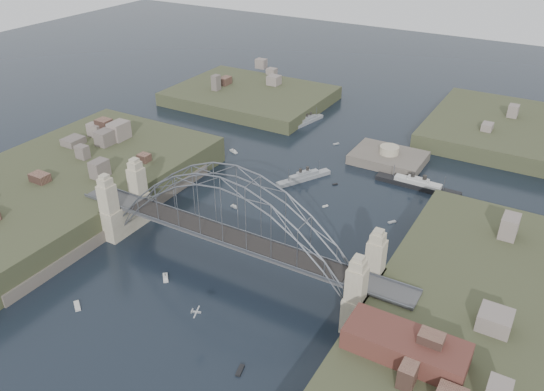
{
  "coord_description": "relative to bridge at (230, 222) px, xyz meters",
  "views": [
    {
      "loc": [
        57.74,
        -81.04,
        75.24
      ],
      "look_at": [
        0.0,
        18.0,
        10.0
      ],
      "focal_mm": 35.77,
      "sensor_mm": 36.0,
      "label": 1
    }
  ],
  "objects": [
    {
      "name": "small_boat_f",
      "position": [
        3.82,
        47.92,
        -12.17
      ],
      "size": [
        1.34,
        1.54,
        0.45
      ],
      "color": "beige",
      "rests_on": "ground"
    },
    {
      "name": "small_boat_i",
      "position": [
        35.31,
        19.75,
        -12.17
      ],
      "size": [
        1.48,
        2.46,
        0.45
      ],
      "color": "beige",
      "rests_on": "ground"
    },
    {
      "name": "small_boat_e",
      "position": [
        -34.24,
        51.71,
        -12.04
      ],
      "size": [
        3.51,
        2.44,
        1.43
      ],
      "color": "beige",
      "rests_on": "ground"
    },
    {
      "name": "shore_east",
      "position": [
        57.32,
        0.0,
        -10.35
      ],
      "size": [
        50.5,
        90.0,
        12.0
      ],
      "color": "#393E25",
      "rests_on": "ground"
    },
    {
      "name": "small_boat_h",
      "position": [
        -7.75,
        74.19,
        -12.17
      ],
      "size": [
        1.72,
        2.15,
        0.45
      ],
      "color": "beige",
      "rests_on": "ground"
    },
    {
      "name": "ocean_liner",
      "position": [
        25.06,
        58.13,
        -11.39
      ],
      "size": [
        24.58,
        3.81,
        6.02
      ],
      "color": "black",
      "rests_on": "ground"
    },
    {
      "name": "small_boat_d",
      "position": [
        25.07,
        36.54,
        -12.17
      ],
      "size": [
        1.87,
        2.14,
        0.45
      ],
      "color": "beige",
      "rests_on": "ground"
    },
    {
      "name": "shore_west",
      "position": [
        -57.32,
        0.0,
        -10.35
      ],
      "size": [
        50.5,
        90.0,
        12.0
      ],
      "color": "#393E25",
      "rests_on": "ground"
    },
    {
      "name": "small_boat_j",
      "position": [
        -20.25,
        -27.21,
        -12.17
      ],
      "size": [
        3.23,
        2.7,
        0.45
      ],
      "color": "beige",
      "rests_on": "ground"
    },
    {
      "name": "wharf_shed",
      "position": [
        44.0,
        -14.0,
        -2.32
      ],
      "size": [
        20.0,
        8.0,
        4.0
      ],
      "primitive_type": "cube",
      "color": "#592D26",
      "rests_on": "shore_east"
    },
    {
      "name": "small_boat_b",
      "position": [
        6.74,
        35.14,
        -12.17
      ],
      "size": [
        1.29,
        1.63,
        0.45
      ],
      "color": "beige",
      "rests_on": "ground"
    },
    {
      "name": "naval_cruiser_near",
      "position": [
        -5.47,
        46.02,
        -11.49
      ],
      "size": [
        10.71,
        16.8,
        5.36
      ],
      "color": "gray",
      "rests_on": "ground"
    },
    {
      "name": "bridge",
      "position": [
        0.0,
        0.0,
        0.0
      ],
      "size": [
        84.0,
        13.8,
        24.6
      ],
      "color": "#48484A",
      "rests_on": "ground"
    },
    {
      "name": "headland_ne",
      "position": [
        50.0,
        110.0,
        -11.57
      ],
      "size": [
        70.0,
        55.0,
        9.5
      ],
      "primitive_type": "cube",
      "color": "#393E25",
      "rests_on": "ground"
    },
    {
      "name": "small_boat_c",
      "position": [
        -10.52,
        -10.8,
        -12.04
      ],
      "size": [
        2.99,
        3.08,
        1.43
      ],
      "color": "beige",
      "rests_on": "ground"
    },
    {
      "name": "ground",
      "position": [
        0.0,
        0.0,
        -12.32
      ],
      "size": [
        500.0,
        500.0,
        0.0
      ],
      "primitive_type": "plane",
      "color": "black",
      "rests_on": "ground"
    },
    {
      "name": "small_boat_a",
      "position": [
        -14.4,
        22.33,
        -12.04
      ],
      "size": [
        2.24,
        1.13,
        1.43
      ],
      "color": "beige",
      "rests_on": "ground"
    },
    {
      "name": "naval_cruiser_far",
      "position": [
        -24.52,
        86.89,
        -11.53
      ],
      "size": [
        5.08,
        15.12,
        5.07
      ],
      "color": "gray",
      "rests_on": "ground"
    },
    {
      "name": "small_boat_g",
      "position": [
        18.23,
        -24.64,
        -12.17
      ],
      "size": [
        1.49,
        2.82,
        0.45
      ],
      "color": "beige",
      "rests_on": "ground"
    },
    {
      "name": "aeroplane",
      "position": [
        6.46,
        -21.55,
        -6.09
      ],
      "size": [
        1.95,
        3.36,
        0.5
      ],
      "color": "#ABAEB2"
    },
    {
      "name": "headland_nw",
      "position": [
        -55.0,
        95.0,
        -11.82
      ],
      "size": [
        60.0,
        45.0,
        9.0
      ],
      "primitive_type": "cube",
      "color": "#393E25",
      "rests_on": "ground"
    },
    {
      "name": "fort_island",
      "position": [
        12.0,
        70.0,
        -12.66
      ],
      "size": [
        22.0,
        16.0,
        9.4
      ],
      "color": "#5B5349",
      "rests_on": "ground"
    }
  ]
}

